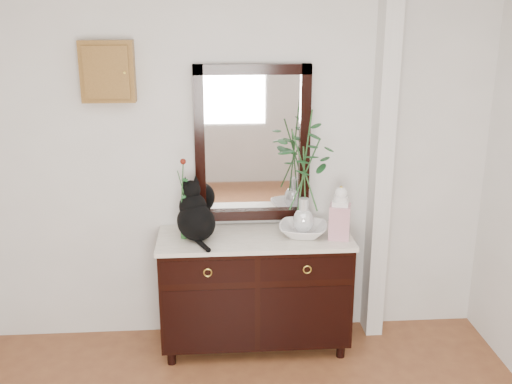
{
  "coord_description": "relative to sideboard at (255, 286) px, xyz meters",
  "views": [
    {
      "loc": [
        -0.17,
        -2.08,
        2.37
      ],
      "look_at": [
        0.1,
        1.63,
        1.2
      ],
      "focal_mm": 42.0,
      "sensor_mm": 36.0,
      "label": 1
    }
  ],
  "objects": [
    {
      "name": "bud_vase_rose",
      "position": [
        -0.48,
        0.01,
        0.66
      ],
      "size": [
        0.07,
        0.07,
        0.57
      ],
      "primitive_type": null,
      "rotation": [
        0.0,
        0.0,
        -0.08
      ],
      "color": "#275F28",
      "rests_on": "sideboard"
    },
    {
      "name": "wall_mirror",
      "position": [
        -0.0,
        0.24,
        0.97
      ],
      "size": [
        0.8,
        0.06,
        1.1
      ],
      "color": "black",
      "rests_on": "wall_back"
    },
    {
      "name": "lotus_bowl",
      "position": [
        0.33,
        -0.01,
        0.42
      ],
      "size": [
        0.39,
        0.39,
        0.08
      ],
      "primitive_type": "imported",
      "rotation": [
        0.0,
        0.0,
        -0.22
      ],
      "color": "white",
      "rests_on": "sideboard"
    },
    {
      "name": "pilaster",
      "position": [
        0.9,
        0.17,
        0.88
      ],
      "size": [
        0.12,
        0.2,
        2.7
      ],
      "primitive_type": "cube",
      "color": "silver",
      "rests_on": "ground"
    },
    {
      "name": "key_cabinet",
      "position": [
        -0.95,
        0.21,
        1.48
      ],
      "size": [
        0.35,
        0.1,
        0.4
      ],
      "primitive_type": "cube",
      "color": "brown",
      "rests_on": "wall_back"
    },
    {
      "name": "wall_back",
      "position": [
        -0.1,
        0.25,
        0.88
      ],
      "size": [
        3.6,
        0.04,
        2.7
      ],
      "primitive_type": "cube",
      "color": "silver",
      "rests_on": "ground"
    },
    {
      "name": "vase_branches",
      "position": [
        0.33,
        -0.01,
        0.83
      ],
      "size": [
        0.43,
        0.43,
        0.87
      ],
      "primitive_type": null,
      "rotation": [
        0.0,
        0.0,
        -0.05
      ],
      "color": "silver",
      "rests_on": "lotus_bowl"
    },
    {
      "name": "cat",
      "position": [
        -0.4,
        -0.01,
        0.58
      ],
      "size": [
        0.4,
        0.43,
        0.4
      ],
      "primitive_type": null,
      "rotation": [
        0.0,
        0.0,
        0.41
      ],
      "color": "black",
      "rests_on": "sideboard"
    },
    {
      "name": "sideboard",
      "position": [
        0.0,
        0.0,
        0.0
      ],
      "size": [
        1.33,
        0.52,
        0.82
      ],
      "color": "black",
      "rests_on": "ground"
    },
    {
      "name": "ginger_jar",
      "position": [
        0.57,
        -0.07,
        0.56
      ],
      "size": [
        0.17,
        0.17,
        0.37
      ],
      "primitive_type": null,
      "rotation": [
        0.0,
        0.0,
        -0.28
      ],
      "color": "white",
      "rests_on": "sideboard"
    }
  ]
}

